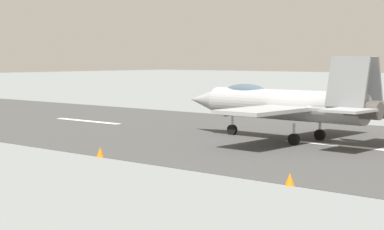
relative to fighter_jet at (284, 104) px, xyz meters
name	(u,v)px	position (x,y,z in m)	size (l,w,h in m)	color
ground_plane	(333,145)	(-3.75, 0.01, -2.51)	(400.00, 400.00, 0.00)	slate
runway_strip	(333,145)	(-3.76, 0.01, -2.50)	(240.00, 26.00, 0.02)	#3D3E3D
fighter_jet	(284,104)	(0.00, 0.00, 0.00)	(16.03, 13.84, 5.71)	gray
crew_person	(226,108)	(13.67, -11.63, -1.64)	(0.28, 0.70, 1.72)	#1E2338
marker_cone_near	(290,179)	(-8.41, 12.98, -2.23)	(0.44, 0.44, 0.55)	orange
marker_cone_mid	(100,152)	(3.99, 12.98, -2.23)	(0.44, 0.44, 0.55)	orange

